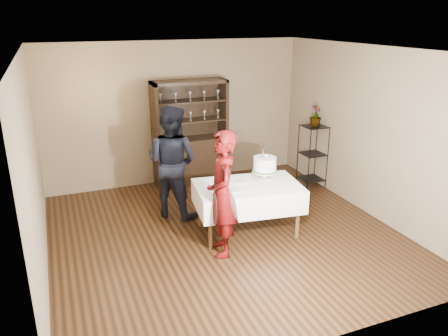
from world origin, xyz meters
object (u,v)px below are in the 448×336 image
Objects in this scene: woman at (222,194)px; man at (172,162)px; cake at (265,165)px; china_hutch at (191,150)px; plant_etagere at (313,154)px; potted_plant at (316,116)px; cake_table at (248,196)px.

man is at bearing -155.77° from woman.
cake is (0.92, 0.57, 0.11)m from woman.
man reaches higher than woman.
woman is 1.48m from man.
china_hutch is at bearing -175.94° from woman.
potted_plant reaches higher than plant_etagere.
plant_etagere is at bearing 33.13° from cake_table.
man is at bearing 130.00° from cake_table.
woman is 1.09m from cake.
plant_etagere is 3.02m from woman.
cake_table is at bearing -146.87° from plant_etagere.
man is at bearing -119.06° from china_hutch.
cake_table is at bearing 175.63° from man.
woman is at bearing -146.18° from potted_plant.
cake_table is (0.15, -2.31, -0.08)m from china_hutch.
china_hutch is at bearing 153.17° from plant_etagere.
man reaches higher than plant_etagere.
woman is at bearing -98.77° from china_hutch.
man reaches higher than cake.
man is 3.43× the size of cake.
cake_table is at bearing -156.12° from cake.
plant_etagere reaches higher than cake_table.
woman is 3.28× the size of cake.
cake is at bearing -77.03° from china_hutch.
potted_plant is (2.51, 1.68, 0.51)m from woman.
plant_etagere is 3.12× the size of potted_plant.
woman is 4.54× the size of potted_plant.
man is at bearing -175.28° from plant_etagere.
potted_plant is at bearing -26.70° from china_hutch.
cake is at bearing -145.06° from plant_etagere.
china_hutch is at bearing -73.43° from man.
woman is (-0.42, -2.73, 0.21)m from china_hutch.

